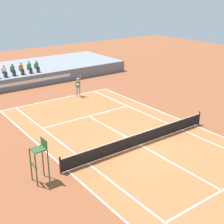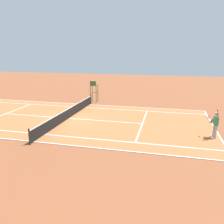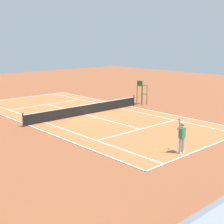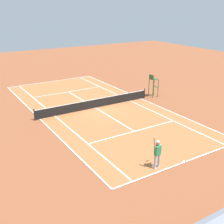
% 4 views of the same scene
% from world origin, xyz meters
% --- Properties ---
extents(ground_plane, '(80.00, 80.00, 0.00)m').
position_xyz_m(ground_plane, '(0.00, 0.00, 0.00)').
color(ground_plane, brown).
extents(court, '(11.08, 23.88, 0.03)m').
position_xyz_m(court, '(0.00, 0.00, 0.01)').
color(court, '#B76638').
rests_on(court, ground).
extents(net, '(11.98, 0.10, 1.07)m').
position_xyz_m(net, '(0.00, 0.00, 0.52)').
color(net, black).
rests_on(net, ground).
extents(tennis_player, '(0.75, 0.68, 2.08)m').
position_xyz_m(tennis_player, '(2.00, 11.44, 0.99)').
color(tennis_player, '#9E9EA3').
rests_on(tennis_player, ground).
extents(tennis_ball, '(0.07, 0.07, 0.07)m').
position_xyz_m(tennis_ball, '(2.81, 10.25, 0.03)').
color(tennis_ball, '#D1E533').
rests_on(tennis_ball, ground).
extents(umpire_chair, '(0.77, 0.77, 2.44)m').
position_xyz_m(umpire_chair, '(-7.07, 0.00, 1.56)').
color(umpire_chair, '#2D562D').
rests_on(umpire_chair, ground).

